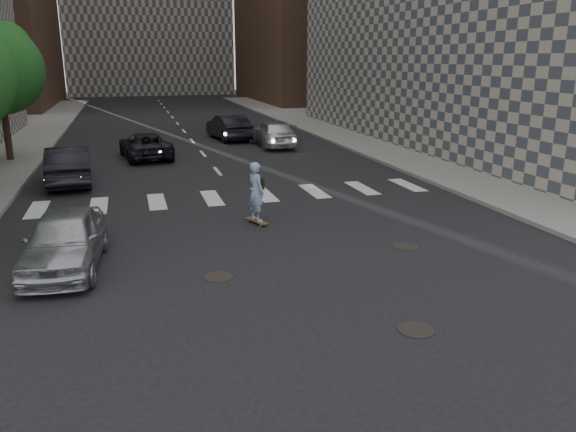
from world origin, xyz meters
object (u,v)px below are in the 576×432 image
(traffic_car_a, at_px, (69,165))
(traffic_car_b, at_px, (275,132))
(traffic_car_d, at_px, (274,133))
(traffic_car_e, at_px, (229,127))
(silver_sedan, at_px, (65,240))
(traffic_car_c, at_px, (145,146))
(tree_c, at_px, (0,66))
(skateboarder, at_px, (256,192))

(traffic_car_a, distance_m, traffic_car_b, 14.26)
(traffic_car_d, xyz_separation_m, traffic_car_e, (-1.99, 3.63, -0.01))
(silver_sedan, height_order, traffic_car_c, silver_sedan)
(traffic_car_a, bearing_deg, silver_sedan, 90.36)
(tree_c, bearing_deg, skateboarder, -56.01)
(skateboarder, relative_size, traffic_car_a, 0.41)
(skateboarder, distance_m, traffic_car_d, 15.69)
(traffic_car_a, relative_size, traffic_car_c, 1.00)
(traffic_car_a, xyz_separation_m, traffic_car_e, (8.55, 11.00, 0.01))
(skateboarder, xyz_separation_m, traffic_car_e, (2.45, 18.68, -0.24))
(skateboarder, bearing_deg, traffic_car_c, 81.78)
(tree_c, height_order, silver_sedan, tree_c)
(skateboarder, distance_m, silver_sedan, 5.91)
(traffic_car_e, bearing_deg, skateboarder, 74.84)
(skateboarder, height_order, traffic_car_e, skateboarder)
(tree_c, distance_m, traffic_car_b, 15.10)
(skateboarder, xyz_separation_m, traffic_car_d, (4.44, 15.04, -0.23))
(traffic_car_d, bearing_deg, skateboarder, 74.09)
(silver_sedan, bearing_deg, traffic_car_a, 99.04)
(traffic_car_c, xyz_separation_m, traffic_car_e, (5.32, 5.60, 0.13))
(skateboarder, distance_m, traffic_car_e, 18.84)
(traffic_car_c, bearing_deg, traffic_car_b, -162.80)
(silver_sedan, distance_m, traffic_car_e, 22.55)
(traffic_car_c, bearing_deg, traffic_car_d, -172.45)
(silver_sedan, relative_size, traffic_car_c, 0.90)
(tree_c, height_order, traffic_car_d, tree_c)
(traffic_car_b, relative_size, traffic_car_e, 0.95)
(traffic_car_a, relative_size, traffic_car_b, 1.04)
(traffic_car_a, bearing_deg, traffic_car_d, -148.88)
(skateboarder, height_order, traffic_car_b, skateboarder)
(tree_c, bearing_deg, traffic_car_a, -62.36)
(silver_sedan, height_order, traffic_car_e, traffic_car_e)
(traffic_car_c, relative_size, traffic_car_d, 1.02)
(traffic_car_a, distance_m, traffic_car_d, 12.86)
(traffic_car_a, bearing_deg, traffic_car_b, -144.68)
(silver_sedan, bearing_deg, skateboarder, 29.67)
(skateboarder, xyz_separation_m, traffic_car_b, (4.96, 16.68, -0.36))
(silver_sedan, xyz_separation_m, traffic_car_d, (9.80, 17.52, 0.07))
(traffic_car_c, distance_m, traffic_car_e, 7.72)
(traffic_car_d, relative_size, traffic_car_e, 0.97)
(silver_sedan, relative_size, traffic_car_d, 0.91)
(traffic_car_b, bearing_deg, tree_c, 13.75)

